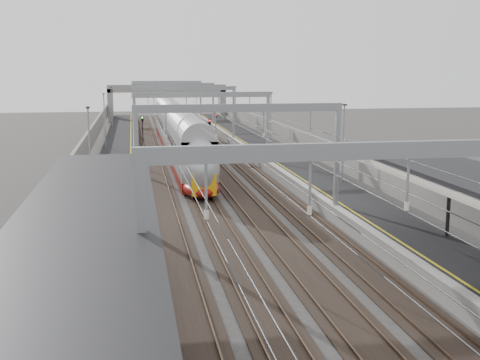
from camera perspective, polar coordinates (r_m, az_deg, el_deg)
name	(u,v)px	position (r m, az deg, el deg)	size (l,w,h in m)	color
platform_left	(118,165)	(60.02, -11.46, 1.44)	(4.00, 120.00, 1.00)	black
platform_right	(277,160)	(61.72, 3.56, 1.87)	(4.00, 120.00, 1.00)	black
tracks	(200,167)	(60.42, -3.84, 1.25)	(11.40, 140.00, 0.20)	black
overhead_line	(192,102)	(66.32, -4.54, 7.35)	(13.00, 140.00, 6.60)	gray
canopy_left	(81,231)	(17.95, -14.84, -4.67)	(4.40, 30.00, 4.24)	black
overbridge	(167,93)	(114.56, -6.93, 8.17)	(22.00, 2.20, 6.90)	slate
wall_left	(84,154)	(60.03, -14.55, 2.38)	(0.30, 120.00, 3.20)	slate
wall_right	(308,149)	(62.39, 6.44, 2.94)	(0.30, 120.00, 3.20)	slate
train	(179,137)	(67.63, -5.85, 4.05)	(2.87, 52.35, 4.54)	maroon
signal_green	(142,124)	(83.17, -9.23, 5.29)	(0.32, 0.32, 3.48)	black
signal_red_near	(210,127)	(77.37, -2.89, 5.04)	(0.32, 0.32, 3.48)	black
signal_red_far	(216,120)	(87.77, -2.31, 5.68)	(0.32, 0.32, 3.48)	black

